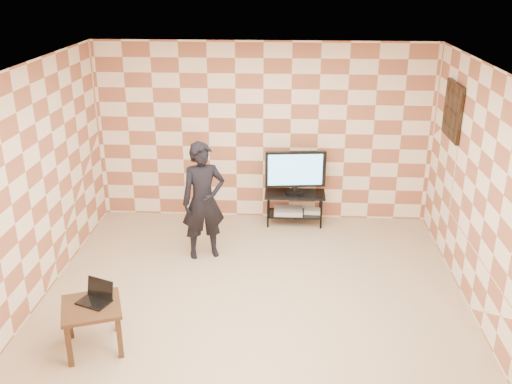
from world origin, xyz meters
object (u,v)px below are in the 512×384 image
tv (295,170)px  side_table (92,313)px  tv_stand (295,201)px  person (203,201)px

tv → side_table: tv is taller
tv_stand → person: person is taller
side_table → tv: bearing=57.0°
tv → side_table: bearing=-123.0°
person → tv_stand: bearing=22.8°
side_table → person: (0.85, 2.08, 0.38)m
tv → side_table: (-2.06, -3.18, -0.45)m
tv_stand → tv: size_ratio=1.00×
tv_stand → side_table: bearing=-123.0°
tv → side_table: 3.81m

